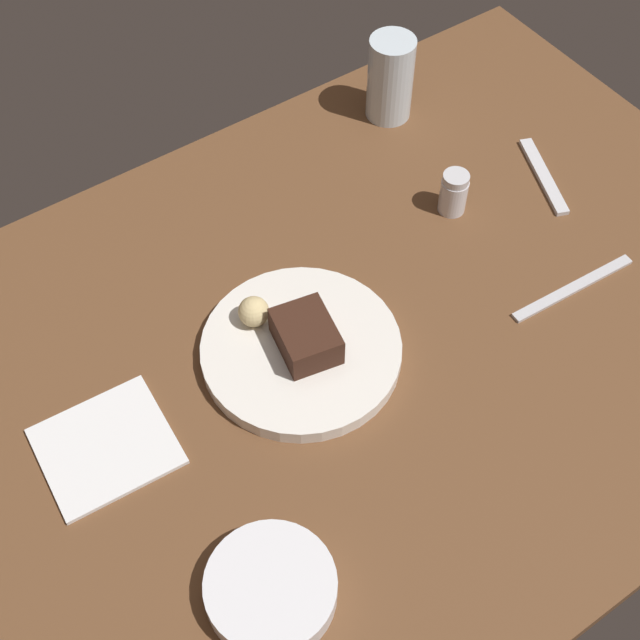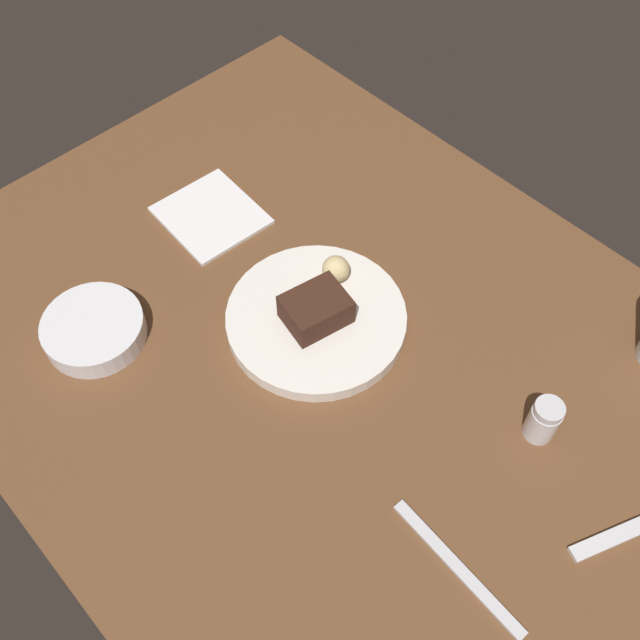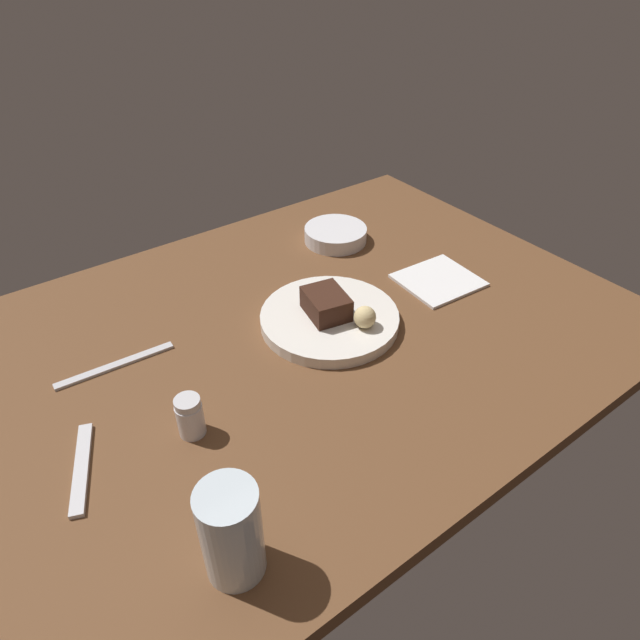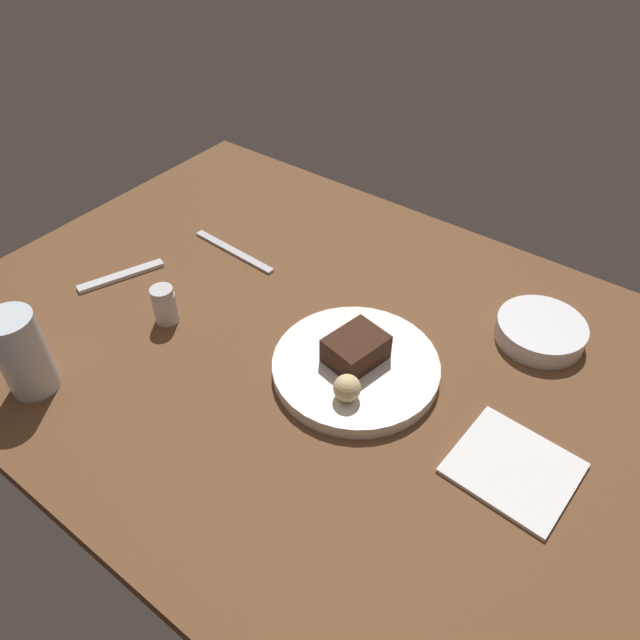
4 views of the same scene
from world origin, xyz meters
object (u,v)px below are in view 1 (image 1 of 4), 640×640
object	(u,v)px
water_glass	(390,78)
folded_napkin	(106,446)
dessert_plate	(301,350)
dessert_spoon	(544,176)
chocolate_cake_slice	(306,336)
butter_knife	(573,288)
salt_shaker	(454,193)
bread_roll	(254,312)
side_bowl	(271,588)

from	to	relation	value
water_glass	folded_napkin	bearing A→B (deg)	-155.60
dessert_plate	dessert_spoon	xyz separation A→B (cm)	(45.30, 5.88, -0.70)
chocolate_cake_slice	butter_knife	size ratio (longest dim) A/B	0.43
salt_shaker	folded_napkin	size ratio (longest dim) A/B	0.44
chocolate_cake_slice	water_glass	world-z (taller)	water_glass
water_glass	dessert_spoon	xyz separation A→B (cm)	(10.00, -23.55, -6.15)
bread_roll	salt_shaker	bearing A→B (deg)	4.05
dessert_plate	side_bowl	distance (cm)	29.61
dessert_plate	folded_napkin	bearing A→B (deg)	175.61
dessert_plate	salt_shaker	bearing A→B (deg)	15.72
dessert_spoon	bread_roll	bearing A→B (deg)	111.38
chocolate_cake_slice	side_bowl	world-z (taller)	chocolate_cake_slice
bread_roll	dessert_spoon	distance (cm)	48.13
dessert_plate	salt_shaker	world-z (taller)	salt_shaker
butter_knife	folded_napkin	world-z (taller)	folded_napkin
chocolate_cake_slice	bread_roll	distance (cm)	7.40
dessert_plate	bread_roll	world-z (taller)	bread_roll
bread_roll	salt_shaker	xyz separation A→B (cm)	(33.30, 2.36, -0.85)
chocolate_cake_slice	dessert_plate	bearing A→B (deg)	134.81
water_glass	butter_knife	bearing A→B (deg)	-91.00
chocolate_cake_slice	folded_napkin	bearing A→B (deg)	174.70
butter_knife	folded_napkin	bearing A→B (deg)	170.88
dessert_spoon	folded_napkin	bearing A→B (deg)	115.02
bread_roll	salt_shaker	size ratio (longest dim) A/B	0.60
chocolate_cake_slice	side_bowl	bearing A→B (deg)	-130.78
dessert_spoon	butter_knife	xyz separation A→B (cm)	(-10.71, -17.14, -0.10)
salt_shaker	water_glass	world-z (taller)	water_glass
side_bowl	folded_napkin	size ratio (longest dim) A/B	0.93
water_glass	butter_knife	xyz separation A→B (cm)	(-0.71, -40.69, -6.25)
side_bowl	folded_napkin	xyz separation A→B (cm)	(-6.46, 24.76, -1.29)
water_glass	salt_shaker	bearing A→B (deg)	-102.67
dessert_plate	salt_shaker	xyz separation A→B (cm)	(30.61, 8.62, 2.10)
bread_roll	dessert_spoon	xyz separation A→B (cm)	(47.99, -0.37, -3.65)
dessert_spoon	butter_knife	size ratio (longest dim) A/B	0.79
dessert_plate	folded_napkin	xyz separation A→B (cm)	(-25.32, 1.94, -0.75)
bread_roll	side_bowl	bearing A→B (deg)	-119.07
bread_roll	dessert_spoon	bearing A→B (deg)	-0.45
water_glass	dessert_spoon	distance (cm)	26.32
dessert_spoon	folded_napkin	world-z (taller)	dessert_spoon
chocolate_cake_slice	folded_napkin	world-z (taller)	chocolate_cake_slice
salt_shaker	butter_knife	size ratio (longest dim) A/B	0.34
side_bowl	dessert_plate	bearing A→B (deg)	50.43
dessert_plate	folded_napkin	world-z (taller)	dessert_plate
butter_knife	dessert_spoon	bearing A→B (deg)	61.29
bread_roll	folded_napkin	xyz separation A→B (cm)	(-22.63, -4.31, -3.70)
dessert_plate	butter_knife	xyz separation A→B (cm)	(34.59, -11.25, -0.80)
dessert_plate	side_bowl	world-z (taller)	side_bowl
water_glass	folded_napkin	distance (cm)	66.84
side_bowl	dessert_spoon	world-z (taller)	side_bowl
dessert_plate	side_bowl	bearing A→B (deg)	-129.57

